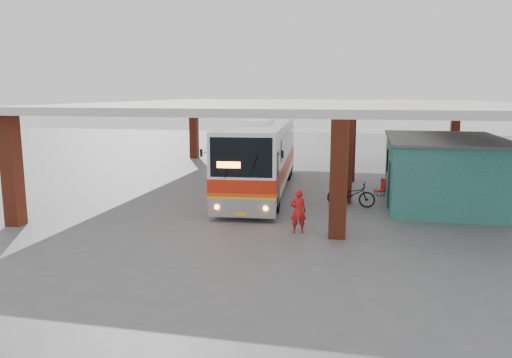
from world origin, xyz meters
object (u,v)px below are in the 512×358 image
object	(u,v)px
coach_bus	(261,156)
motorcycle	(351,194)
pedestrian	(298,211)
red_chair	(381,188)

from	to	relation	value
coach_bus	motorcycle	xyz separation A→B (m)	(4.79, -2.57, -1.34)
pedestrian	motorcycle	bearing A→B (deg)	-122.62
motorcycle	pedestrian	size ratio (longest dim) A/B	1.33
motorcycle	red_chair	world-z (taller)	motorcycle
motorcycle	pedestrian	distance (m)	5.15
coach_bus	motorcycle	world-z (taller)	coach_bus
motorcycle	red_chair	bearing A→B (deg)	-20.39
coach_bus	red_chair	xyz separation A→B (m)	(6.21, 0.34, -1.52)
coach_bus	pedestrian	xyz separation A→B (m)	(3.01, -7.40, -1.10)
pedestrian	red_chair	xyz separation A→B (m)	(3.21, 7.74, -0.42)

